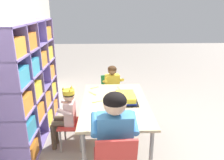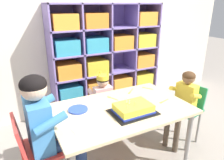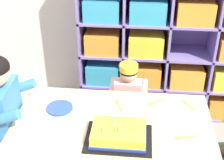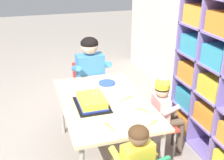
{
  "view_description": "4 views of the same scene",
  "coord_description": "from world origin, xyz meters",
  "px_view_note": "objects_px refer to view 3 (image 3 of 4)",
  "views": [
    {
      "loc": [
        -2.29,
        0.12,
        1.68
      ],
      "look_at": [
        -0.03,
        0.04,
        0.91
      ],
      "focal_mm": 34.73,
      "sensor_mm": 36.0,
      "label": 1
    },
    {
      "loc": [
        -0.83,
        -1.44,
        1.51
      ],
      "look_at": [
        -0.05,
        0.08,
        0.88
      ],
      "focal_mm": 33.17,
      "sensor_mm": 36.0,
      "label": 2
    },
    {
      "loc": [
        0.15,
        -1.53,
        1.86
      ],
      "look_at": [
        -0.01,
        0.1,
        0.88
      ],
      "focal_mm": 51.27,
      "sensor_mm": 36.0,
      "label": 3
    },
    {
      "loc": [
        2.22,
        -0.61,
        1.82
      ],
      "look_at": [
        -0.04,
        0.09,
        0.8
      ],
      "focal_mm": 45.73,
      "sensor_mm": 36.0,
      "label": 4
    }
  ],
  "objects_px": {
    "adult_helper_seated": "(12,113)",
    "birthday_cake_on_tray": "(119,134)",
    "classroom_chair_blue": "(127,115)",
    "paper_plate_stack": "(60,108)",
    "child_with_crown": "(128,92)",
    "fork_near_cake_tray": "(184,137)",
    "classroom_chair_adult_side": "(0,137)",
    "fork_by_napkin": "(187,104)",
    "fork_at_table_front_edge": "(118,105)",
    "fork_scattered_mid_table": "(156,102)",
    "activity_table": "(112,132)"
  },
  "relations": [
    {
      "from": "activity_table",
      "to": "fork_by_napkin",
      "type": "distance_m",
      "value": 0.55
    },
    {
      "from": "fork_by_napkin",
      "to": "fork_at_table_front_edge",
      "type": "distance_m",
      "value": 0.46
    },
    {
      "from": "adult_helper_seated",
      "to": "fork_at_table_front_edge",
      "type": "bearing_deg",
      "value": -77.97
    },
    {
      "from": "fork_at_table_front_edge",
      "to": "classroom_chair_adult_side",
      "type": "bearing_deg",
      "value": -100.29
    },
    {
      "from": "adult_helper_seated",
      "to": "fork_scattered_mid_table",
      "type": "xyz_separation_m",
      "value": [
        0.91,
        0.23,
        -0.01
      ]
    },
    {
      "from": "child_with_crown",
      "to": "fork_near_cake_tray",
      "type": "height_order",
      "value": "child_with_crown"
    },
    {
      "from": "classroom_chair_adult_side",
      "to": "fork_near_cake_tray",
      "type": "xyz_separation_m",
      "value": [
        1.19,
        -0.11,
        0.19
      ]
    },
    {
      "from": "child_with_crown",
      "to": "fork_near_cake_tray",
      "type": "xyz_separation_m",
      "value": [
        0.35,
        -0.66,
        0.14
      ]
    },
    {
      "from": "fork_scattered_mid_table",
      "to": "fork_near_cake_tray",
      "type": "bearing_deg",
      "value": -104.78
    },
    {
      "from": "classroom_chair_adult_side",
      "to": "birthday_cake_on_tray",
      "type": "bearing_deg",
      "value": -103.79
    },
    {
      "from": "classroom_chair_blue",
      "to": "paper_plate_stack",
      "type": "relative_size",
      "value": 3.38
    },
    {
      "from": "classroom_chair_blue",
      "to": "classroom_chair_adult_side",
      "type": "distance_m",
      "value": 0.95
    },
    {
      "from": "activity_table",
      "to": "paper_plate_stack",
      "type": "height_order",
      "value": "paper_plate_stack"
    },
    {
      "from": "classroom_chair_adult_side",
      "to": "fork_near_cake_tray",
      "type": "bearing_deg",
      "value": -98.01
    },
    {
      "from": "classroom_chair_blue",
      "to": "classroom_chair_adult_side",
      "type": "bearing_deg",
      "value": 29.78
    },
    {
      "from": "birthday_cake_on_tray",
      "to": "activity_table",
      "type": "bearing_deg",
      "value": 111.69
    },
    {
      "from": "adult_helper_seated",
      "to": "paper_plate_stack",
      "type": "xyz_separation_m",
      "value": [
        0.29,
        0.09,
        -0.01
      ]
    },
    {
      "from": "fork_at_table_front_edge",
      "to": "fork_scattered_mid_table",
      "type": "bearing_deg",
      "value": 79.17
    },
    {
      "from": "adult_helper_seated",
      "to": "fork_near_cake_tray",
      "type": "distance_m",
      "value": 1.08
    },
    {
      "from": "activity_table",
      "to": "paper_plate_stack",
      "type": "bearing_deg",
      "value": 159.71
    },
    {
      "from": "activity_table",
      "to": "fork_scattered_mid_table",
      "type": "height_order",
      "value": "fork_scattered_mid_table"
    },
    {
      "from": "child_with_crown",
      "to": "birthday_cake_on_tray",
      "type": "bearing_deg",
      "value": 89.77
    },
    {
      "from": "fork_scattered_mid_table",
      "to": "fork_at_table_front_edge",
      "type": "relative_size",
      "value": 0.91
    },
    {
      "from": "fork_by_napkin",
      "to": "fork_at_table_front_edge",
      "type": "relative_size",
      "value": 0.88
    },
    {
      "from": "fork_near_cake_tray",
      "to": "fork_scattered_mid_table",
      "type": "relative_size",
      "value": 1.12
    },
    {
      "from": "fork_near_cake_tray",
      "to": "classroom_chair_adult_side",
      "type": "bearing_deg",
      "value": 160.96
    },
    {
      "from": "fork_scattered_mid_table",
      "to": "fork_at_table_front_edge",
      "type": "xyz_separation_m",
      "value": [
        -0.25,
        -0.05,
        -0.0
      ]
    },
    {
      "from": "activity_table",
      "to": "classroom_chair_blue",
      "type": "relative_size",
      "value": 2.12
    },
    {
      "from": "classroom_chair_adult_side",
      "to": "paper_plate_stack",
      "type": "bearing_deg",
      "value": -78.98
    },
    {
      "from": "activity_table",
      "to": "birthday_cake_on_tray",
      "type": "distance_m",
      "value": 0.16
    },
    {
      "from": "fork_near_cake_tray",
      "to": "fork_at_table_front_edge",
      "type": "xyz_separation_m",
      "value": [
        -0.41,
        0.29,
        -0.0
      ]
    },
    {
      "from": "adult_helper_seated",
      "to": "classroom_chair_adult_side",
      "type": "bearing_deg",
      "value": 90.0
    },
    {
      "from": "classroom_chair_adult_side",
      "to": "fork_scattered_mid_table",
      "type": "relative_size",
      "value": 6.19
    },
    {
      "from": "classroom_chair_blue",
      "to": "adult_helper_seated",
      "type": "height_order",
      "value": "adult_helper_seated"
    },
    {
      "from": "classroom_chair_blue",
      "to": "birthday_cake_on_tray",
      "type": "distance_m",
      "value": 0.68
    },
    {
      "from": "birthday_cake_on_tray",
      "to": "fork_scattered_mid_table",
      "type": "relative_size",
      "value": 3.32
    },
    {
      "from": "adult_helper_seated",
      "to": "birthday_cake_on_tray",
      "type": "height_order",
      "value": "adult_helper_seated"
    },
    {
      "from": "activity_table",
      "to": "adult_helper_seated",
      "type": "distance_m",
      "value": 0.65
    },
    {
      "from": "classroom_chair_blue",
      "to": "fork_scattered_mid_table",
      "type": "distance_m",
      "value": 0.41
    },
    {
      "from": "child_with_crown",
      "to": "fork_at_table_front_edge",
      "type": "height_order",
      "value": "child_with_crown"
    },
    {
      "from": "classroom_chair_blue",
      "to": "fork_scattered_mid_table",
      "type": "bearing_deg",
      "value": 134.88
    },
    {
      "from": "classroom_chair_blue",
      "to": "adult_helper_seated",
      "type": "xyz_separation_m",
      "value": [
        -0.71,
        -0.44,
        0.3
      ]
    },
    {
      "from": "classroom_chair_adult_side",
      "to": "child_with_crown",
      "type": "bearing_deg",
      "value": -59.29
    },
    {
      "from": "classroom_chair_adult_side",
      "to": "adult_helper_seated",
      "type": "distance_m",
      "value": 0.23
    },
    {
      "from": "fork_near_cake_tray",
      "to": "fork_at_table_front_edge",
      "type": "bearing_deg",
      "value": 130.82
    },
    {
      "from": "child_with_crown",
      "to": "birthday_cake_on_tray",
      "type": "relative_size",
      "value": 2.09
    },
    {
      "from": "classroom_chair_adult_side",
      "to": "adult_helper_seated",
      "type": "xyz_separation_m",
      "value": [
        0.12,
        0.01,
        0.2
      ]
    },
    {
      "from": "fork_near_cake_tray",
      "to": "fork_by_napkin",
      "type": "relative_size",
      "value": 1.16
    },
    {
      "from": "child_with_crown",
      "to": "classroom_chair_blue",
      "type": "bearing_deg",
      "value": 90.16
    },
    {
      "from": "classroom_chair_blue",
      "to": "fork_at_table_front_edge",
      "type": "bearing_deg",
      "value": 80.92
    }
  ]
}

